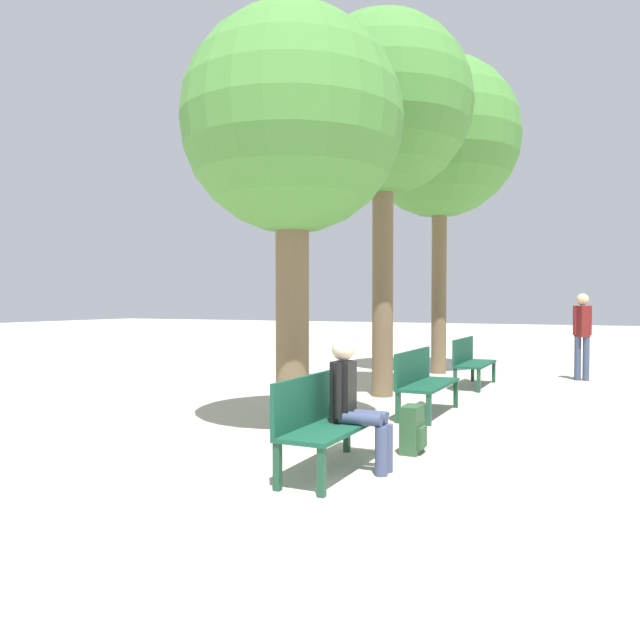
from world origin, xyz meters
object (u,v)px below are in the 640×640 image
object	(u,v)px
bench_row_0	(326,416)
bench_row_2	(470,359)
bench_row_1	(422,378)
backpack	(413,430)
person_seated	(354,400)
pedestrian_near	(582,331)
tree_row_0	(292,126)
tree_row_2	(440,139)
tree_row_1	(383,108)

from	to	relation	value
bench_row_0	bench_row_2	distance (m)	6.37
bench_row_1	backpack	world-z (taller)	bench_row_1
person_seated	pedestrian_near	distance (m)	8.22
bench_row_0	person_seated	world-z (taller)	person_seated
bench_row_0	tree_row_0	bearing A→B (deg)	128.49
tree_row_2	person_seated	size ratio (longest dim) A/B	5.53
pedestrian_near	tree_row_0	bearing A→B (deg)	-112.97
person_seated	bench_row_0	bearing A→B (deg)	-153.89
tree_row_1	backpack	xyz separation A→B (m)	(1.60, -3.56, -4.51)
tree_row_2	person_seated	world-z (taller)	tree_row_2
bench_row_0	backpack	distance (m)	1.14
tree_row_2	person_seated	xyz separation A→B (m)	(1.30, -8.06, -4.44)
bench_row_0	tree_row_2	world-z (taller)	tree_row_2
bench_row_2	backpack	bearing A→B (deg)	-84.30
bench_row_0	tree_row_1	size ratio (longest dim) A/B	0.25
bench_row_0	pedestrian_near	bearing A→B (deg)	77.36
bench_row_2	backpack	size ratio (longest dim) A/B	3.17
bench_row_2	tree_row_0	world-z (taller)	tree_row_0
tree_row_2	person_seated	distance (m)	9.29
bench_row_2	person_seated	world-z (taller)	person_seated
bench_row_1	bench_row_2	xyz separation A→B (m)	(0.00, 3.18, 0.00)
bench_row_2	tree_row_1	size ratio (longest dim) A/B	0.25
bench_row_0	tree_row_0	world-z (taller)	tree_row_0
bench_row_1	pedestrian_near	size ratio (longest dim) A/B	0.91
tree_row_2	backpack	distance (m)	8.83
bench_row_1	backpack	size ratio (longest dim) A/B	3.17
bench_row_0	bench_row_1	bearing A→B (deg)	90.00
bench_row_1	pedestrian_near	distance (m)	5.34
bench_row_0	pedestrian_near	world-z (taller)	pedestrian_near
bench_row_0	tree_row_1	xyz separation A→B (m)	(-1.06, 4.53, 4.25)
bench_row_2	tree_row_1	distance (m)	4.75
bench_row_0	pedestrian_near	size ratio (longest dim) A/B	0.91
tree_row_0	pedestrian_near	xyz separation A→B (m)	(2.90, 6.84, -2.65)
tree_row_1	person_seated	world-z (taller)	tree_row_1
tree_row_1	tree_row_2	xyz separation A→B (m)	(0.00, 3.64, 0.34)
bench_row_2	tree_row_2	xyz separation A→B (m)	(-1.06, 1.81, 4.59)
bench_row_1	tree_row_2	xyz separation A→B (m)	(-1.06, 4.99, 4.59)
tree_row_0	tree_row_1	xyz separation A→B (m)	(-0.00, 3.19, 1.11)
bench_row_1	tree_row_0	size ratio (longest dim) A/B	0.31
bench_row_0	tree_row_1	bearing A→B (deg)	103.22
tree_row_1	bench_row_1	bearing A→B (deg)	-51.71
bench_row_1	person_seated	size ratio (longest dim) A/B	1.27
bench_row_2	tree_row_2	bearing A→B (deg)	120.49
bench_row_1	pedestrian_near	bearing A→B (deg)	69.83
bench_row_0	tree_row_0	size ratio (longest dim) A/B	0.31
bench_row_1	bench_row_2	distance (m)	3.18
bench_row_1	tree_row_1	size ratio (longest dim) A/B	0.25
backpack	tree_row_0	bearing A→B (deg)	167.12
bench_row_0	bench_row_2	world-z (taller)	same
bench_row_2	person_seated	distance (m)	6.26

